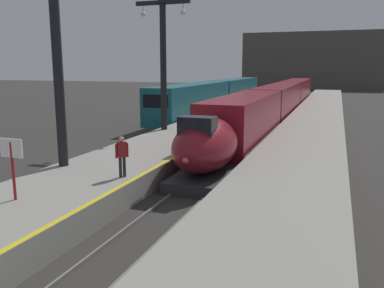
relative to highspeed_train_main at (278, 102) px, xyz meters
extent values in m
cube|color=gray|center=(-4.05, -13.51, -1.44)|extent=(4.80, 110.00, 1.05)
cube|color=gray|center=(4.05, -13.51, -1.44)|extent=(4.80, 110.00, 1.05)
cube|color=yellow|center=(-1.77, -13.51, -0.91)|extent=(0.20, 107.80, 0.01)
cube|color=slate|center=(-0.75, -10.76, -1.90)|extent=(0.08, 110.00, 0.12)
cube|color=slate|center=(0.75, -10.76, -1.90)|extent=(0.08, 110.00, 0.12)
cube|color=slate|center=(-8.85, -10.76, -1.90)|extent=(0.08, 110.00, 0.12)
cube|color=slate|center=(-7.35, -10.76, -1.90)|extent=(0.08, 110.00, 0.12)
ellipsoid|color=maroon|center=(0.00, -24.40, -0.13)|extent=(2.78, 5.74, 2.56)
cube|color=#28282D|center=(0.00, -24.69, -1.69)|extent=(2.46, 4.88, 0.55)
cube|color=black|center=(0.00, -25.69, 0.94)|extent=(1.59, 1.00, 0.90)
sphere|color=#F24C4C|center=(0.00, -27.19, -0.28)|extent=(0.28, 0.28, 0.28)
cube|color=maroon|center=(0.00, -15.68, 0.11)|extent=(2.90, 14.00, 3.05)
cube|color=black|center=(-1.42, -15.68, 0.66)|extent=(0.04, 11.90, 0.80)
cube|color=black|center=(1.42, -15.68, 0.66)|extent=(0.04, 11.90, 0.80)
cube|color=silver|center=(0.00, -15.68, -1.16)|extent=(2.92, 13.30, 0.24)
cube|color=black|center=(0.00, -20.16, -1.68)|extent=(2.03, 2.20, 0.56)
cube|color=black|center=(0.00, -11.20, -1.68)|extent=(2.03, 2.20, 0.56)
cube|color=maroon|center=(0.00, 0.92, 0.11)|extent=(2.90, 18.00, 3.05)
cube|color=black|center=(-1.42, 0.92, 0.66)|extent=(0.04, 15.84, 0.80)
cube|color=black|center=(1.42, 0.92, 0.66)|extent=(0.04, 15.84, 0.80)
cube|color=black|center=(0.00, -5.20, -1.68)|extent=(2.03, 2.20, 0.56)
cube|color=black|center=(0.00, 7.04, -1.68)|extent=(2.03, 2.20, 0.56)
cube|color=maroon|center=(0.00, 19.52, 0.11)|extent=(2.90, 18.00, 3.05)
cube|color=black|center=(-1.42, 19.52, 0.66)|extent=(0.04, 15.84, 0.80)
cube|color=black|center=(1.42, 19.52, 0.66)|extent=(0.04, 15.84, 0.80)
cube|color=black|center=(0.00, 13.40, -1.68)|extent=(2.03, 2.20, 0.56)
cube|color=black|center=(0.00, 25.64, -1.68)|extent=(2.03, 2.20, 0.56)
cube|color=#145660|center=(-8.10, -3.57, 0.19)|extent=(2.85, 18.00, 3.30)
cube|color=black|center=(-8.10, -12.53, 0.79)|extent=(2.28, 0.08, 1.10)
cube|color=black|center=(-9.49, -3.57, 0.69)|extent=(0.04, 15.30, 0.90)
cube|color=black|center=(-6.71, -3.57, 0.69)|extent=(0.04, 15.30, 0.90)
cube|color=black|center=(-8.10, -9.33, -1.70)|extent=(2.00, 2.00, 0.52)
cube|color=black|center=(-8.10, 2.19, -1.70)|extent=(2.00, 2.00, 0.52)
cube|color=#145660|center=(-8.10, 15.03, 0.19)|extent=(2.85, 18.00, 3.30)
cylinder|color=black|center=(-5.90, -27.50, 3.79)|extent=(0.44, 0.44, 9.40)
cylinder|color=black|center=(-5.90, -15.92, 3.61)|extent=(0.44, 0.44, 9.05)
cylinder|color=black|center=(-5.90, -15.92, 7.99)|extent=(0.68, 0.68, 0.30)
cube|color=black|center=(-5.90, -15.92, 7.89)|extent=(4.00, 0.24, 0.28)
cylinder|color=black|center=(-7.40, -15.92, 7.54)|extent=(0.03, 0.03, 0.60)
sphere|color=#EFEACC|center=(-7.40, -15.92, 7.19)|extent=(0.36, 0.36, 0.36)
cylinder|color=black|center=(-4.40, -15.92, 7.54)|extent=(0.03, 0.03, 0.60)
sphere|color=#EFEACC|center=(-4.40, -15.92, 7.19)|extent=(0.36, 0.36, 0.36)
cylinder|color=#23232D|center=(-2.41, -28.42, -0.49)|extent=(0.13, 0.13, 0.85)
cylinder|color=#23232D|center=(-2.30, -28.28, -0.49)|extent=(0.13, 0.13, 0.85)
cube|color=maroon|center=(-2.35, -28.35, 0.25)|extent=(0.41, 0.43, 0.62)
cylinder|color=maroon|center=(-2.51, -28.54, 0.20)|extent=(0.09, 0.09, 0.58)
cylinder|color=maroon|center=(-2.20, -28.17, 0.20)|extent=(0.09, 0.09, 0.58)
sphere|color=tan|center=(-2.35, -28.35, 0.67)|extent=(0.22, 0.22, 0.22)
cylinder|color=maroon|center=(-4.38, -32.15, 0.09)|extent=(0.10, 0.10, 2.00)
cube|color=white|center=(-4.38, -32.15, 0.89)|extent=(0.90, 0.06, 0.64)
cube|color=#4C4742|center=(0.00, 63.74, 5.04)|extent=(36.00, 2.00, 14.00)
camera|label=1|loc=(5.78, -42.61, 3.57)|focal=37.91mm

